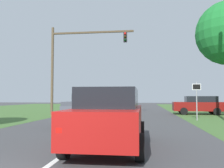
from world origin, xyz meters
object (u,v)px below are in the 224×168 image
at_px(pickup_truck_lead, 93,109).
at_px(crossing_suv_far, 199,105).
at_px(red_suv_near, 110,116).
at_px(traffic_light, 72,56).
at_px(keep_moving_sign, 197,96).

relative_size(pickup_truck_lead, crossing_suv_far, 1.15).
height_order(red_suv_near, traffic_light, traffic_light).
height_order(pickup_truck_lead, traffic_light, traffic_light).
distance_m(keep_moving_sign, crossing_suv_far, 6.65).
bearing_deg(crossing_suv_far, keep_moving_sign, -103.28).
relative_size(keep_moving_sign, crossing_suv_far, 0.57).
xyz_separation_m(traffic_light, crossing_suv_far, (11.81, 2.39, -4.52)).
xyz_separation_m(pickup_truck_lead, traffic_light, (-3.63, 7.93, 4.50)).
relative_size(traffic_light, crossing_suv_far, 1.74).
bearing_deg(keep_moving_sign, traffic_light, 158.62).
bearing_deg(keep_moving_sign, pickup_truck_lead, -149.70).
xyz_separation_m(keep_moving_sign, crossing_suv_far, (1.52, 6.42, -0.81)).
distance_m(red_suv_near, crossing_suv_far, 17.62).
bearing_deg(pickup_truck_lead, keep_moving_sign, 30.30).
xyz_separation_m(pickup_truck_lead, crossing_suv_far, (8.18, 10.31, -0.02)).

